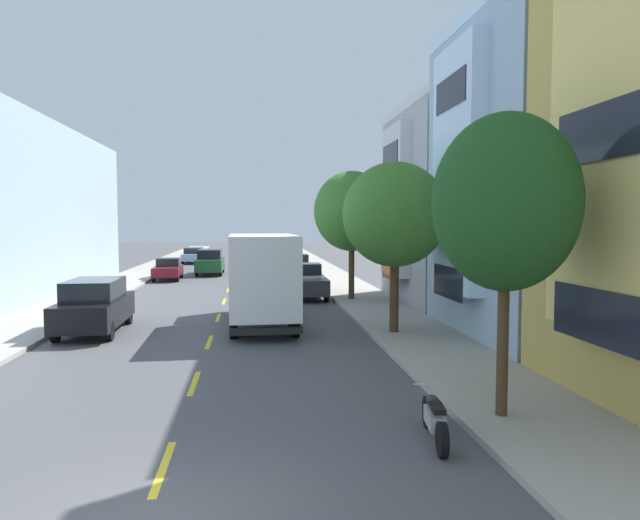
{
  "coord_description": "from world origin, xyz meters",
  "views": [
    {
      "loc": [
        1.48,
        -7.43,
        3.99
      ],
      "look_at": [
        4.76,
        20.91,
        2.13
      ],
      "focal_mm": 32.54,
      "sensor_mm": 36.0,
      "label": 1
    }
  ],
  "objects_px": {
    "street_tree_nearest": "(506,203)",
    "moving_forest_sedan": "(210,262)",
    "parked_pickup_orange": "(296,268)",
    "parked_hatchback_burgundy": "(168,269)",
    "parked_suv_red": "(280,250)",
    "street_tree_third": "(352,211)",
    "street_tree_second": "(395,215)",
    "parked_pickup_charcoal": "(306,281)",
    "parked_suv_black": "(95,305)",
    "parked_wagon_sky": "(193,255)",
    "parked_suv_silver": "(283,253)",
    "parked_motorcycle": "(435,419)",
    "delivery_box_truck": "(262,275)"
  },
  "relations": [
    {
      "from": "parked_wagon_sky",
      "to": "parked_motorcycle",
      "type": "height_order",
      "value": "parked_wagon_sky"
    },
    {
      "from": "street_tree_second",
      "to": "parked_pickup_orange",
      "type": "xyz_separation_m",
      "value": [
        -1.95,
        20.16,
        -3.42
      ]
    },
    {
      "from": "delivery_box_truck",
      "to": "parked_suv_silver",
      "type": "height_order",
      "value": "delivery_box_truck"
    },
    {
      "from": "parked_hatchback_burgundy",
      "to": "parked_suv_red",
      "type": "bearing_deg",
      "value": 67.61
    },
    {
      "from": "street_tree_nearest",
      "to": "parked_pickup_orange",
      "type": "relative_size",
      "value": 1.13
    },
    {
      "from": "parked_suv_silver",
      "to": "parked_motorcycle",
      "type": "distance_m",
      "value": 46.62
    },
    {
      "from": "street_tree_third",
      "to": "parked_suv_silver",
      "type": "height_order",
      "value": "street_tree_third"
    },
    {
      "from": "parked_hatchback_burgundy",
      "to": "parked_suv_black",
      "type": "bearing_deg",
      "value": -89.55
    },
    {
      "from": "parked_wagon_sky",
      "to": "parked_motorcycle",
      "type": "bearing_deg",
      "value": -79.2
    },
    {
      "from": "parked_wagon_sky",
      "to": "street_tree_third",
      "type": "bearing_deg",
      "value": -69.69
    },
    {
      "from": "parked_suv_silver",
      "to": "parked_suv_black",
      "type": "bearing_deg",
      "value": -103.81
    },
    {
      "from": "street_tree_nearest",
      "to": "parked_motorcycle",
      "type": "height_order",
      "value": "street_tree_nearest"
    },
    {
      "from": "street_tree_nearest",
      "to": "street_tree_second",
      "type": "distance_m",
      "value": 8.92
    },
    {
      "from": "parked_suv_silver",
      "to": "delivery_box_truck",
      "type": "bearing_deg",
      "value": -94.26
    },
    {
      "from": "parked_suv_silver",
      "to": "parked_motorcycle",
      "type": "height_order",
      "value": "parked_suv_silver"
    },
    {
      "from": "parked_wagon_sky",
      "to": "moving_forest_sedan",
      "type": "bearing_deg",
      "value": -78.8
    },
    {
      "from": "parked_suv_silver",
      "to": "parked_wagon_sky",
      "type": "xyz_separation_m",
      "value": [
        -8.72,
        1.12,
        -0.18
      ]
    },
    {
      "from": "parked_suv_black",
      "to": "street_tree_second",
      "type": "bearing_deg",
      "value": -9.68
    },
    {
      "from": "parked_suv_red",
      "to": "parked_wagon_sky",
      "type": "xyz_separation_m",
      "value": [
        -8.66,
        -4.32,
        -0.18
      ]
    },
    {
      "from": "parked_pickup_charcoal",
      "to": "parked_suv_red",
      "type": "relative_size",
      "value": 1.11
    },
    {
      "from": "parked_suv_red",
      "to": "parked_motorcycle",
      "type": "relative_size",
      "value": 2.34
    },
    {
      "from": "street_tree_second",
      "to": "moving_forest_sedan",
      "type": "bearing_deg",
      "value": 108.11
    },
    {
      "from": "street_tree_second",
      "to": "parked_suv_red",
      "type": "bearing_deg",
      "value": 92.84
    },
    {
      "from": "parked_pickup_charcoal",
      "to": "parked_wagon_sky",
      "type": "relative_size",
      "value": 1.13
    },
    {
      "from": "street_tree_second",
      "to": "moving_forest_sedan",
      "type": "height_order",
      "value": "street_tree_second"
    },
    {
      "from": "parked_suv_silver",
      "to": "parked_motorcycle",
      "type": "relative_size",
      "value": 2.35
    },
    {
      "from": "parked_wagon_sky",
      "to": "parked_motorcycle",
      "type": "relative_size",
      "value": 2.3
    },
    {
      "from": "street_tree_nearest",
      "to": "moving_forest_sedan",
      "type": "xyz_separation_m",
      "value": [
        -8.2,
        33.99,
        -3.38
      ]
    },
    {
      "from": "street_tree_second",
      "to": "parked_pickup_orange",
      "type": "height_order",
      "value": "street_tree_second"
    },
    {
      "from": "parked_pickup_orange",
      "to": "parked_suv_red",
      "type": "distance_m",
      "value": 22.14
    },
    {
      "from": "moving_forest_sedan",
      "to": "parked_motorcycle",
      "type": "distance_m",
      "value": 35.45
    },
    {
      "from": "street_tree_nearest",
      "to": "street_tree_second",
      "type": "height_order",
      "value": "street_tree_nearest"
    },
    {
      "from": "parked_hatchback_burgundy",
      "to": "parked_pickup_charcoal",
      "type": "height_order",
      "value": "parked_pickup_charcoal"
    },
    {
      "from": "street_tree_second",
      "to": "parked_pickup_charcoal",
      "type": "xyz_separation_m",
      "value": [
        -2.13,
        10.98,
        -3.42
      ]
    },
    {
      "from": "parked_suv_black",
      "to": "parked_suv_silver",
      "type": "bearing_deg",
      "value": 76.19
    },
    {
      "from": "parked_pickup_charcoal",
      "to": "moving_forest_sedan",
      "type": "bearing_deg",
      "value": 113.29
    },
    {
      "from": "parked_suv_red",
      "to": "street_tree_third",
      "type": "bearing_deg",
      "value": -86.41
    },
    {
      "from": "parked_pickup_charcoal",
      "to": "moving_forest_sedan",
      "type": "height_order",
      "value": "moving_forest_sedan"
    },
    {
      "from": "parked_pickup_orange",
      "to": "delivery_box_truck",
      "type": "bearing_deg",
      "value": -98.51
    },
    {
      "from": "street_tree_second",
      "to": "delivery_box_truck",
      "type": "xyz_separation_m",
      "value": [
        -4.59,
        2.5,
        -2.28
      ]
    },
    {
      "from": "parked_pickup_charcoal",
      "to": "parked_wagon_sky",
      "type": "distance_m",
      "value": 28.34
    },
    {
      "from": "parked_suv_black",
      "to": "moving_forest_sedan",
      "type": "relative_size",
      "value": 1.01
    },
    {
      "from": "street_tree_third",
      "to": "moving_forest_sedan",
      "type": "distance_m",
      "value": 18.47
    },
    {
      "from": "street_tree_third",
      "to": "delivery_box_truck",
      "type": "xyz_separation_m",
      "value": [
        -4.59,
        -6.42,
        -2.57
      ]
    },
    {
      "from": "parked_pickup_orange",
      "to": "parked_suv_red",
      "type": "relative_size",
      "value": 1.11
    },
    {
      "from": "street_tree_third",
      "to": "parked_pickup_charcoal",
      "type": "xyz_separation_m",
      "value": [
        -2.13,
        2.06,
        -3.71
      ]
    },
    {
      "from": "street_tree_nearest",
      "to": "parked_pickup_orange",
      "type": "distance_m",
      "value": 29.35
    },
    {
      "from": "parked_suv_silver",
      "to": "parked_suv_red",
      "type": "bearing_deg",
      "value": 90.68
    },
    {
      "from": "street_tree_third",
      "to": "delivery_box_truck",
      "type": "distance_m",
      "value": 8.3
    },
    {
      "from": "parked_suv_black",
      "to": "parked_motorcycle",
      "type": "xyz_separation_m",
      "value": [
        9.0,
        -11.57,
        -0.58
      ]
    }
  ]
}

